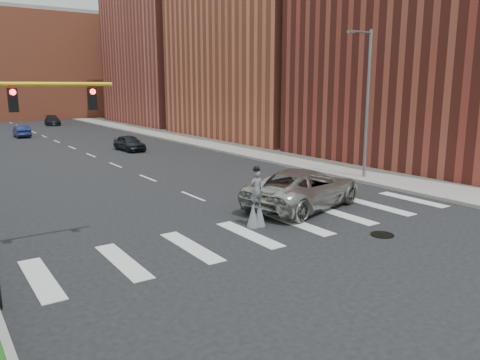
# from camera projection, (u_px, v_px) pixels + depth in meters

# --- Properties ---
(ground_plane) EXTENTS (160.00, 160.00, 0.00)m
(ground_plane) POSITION_uv_depth(u_px,v_px,m) (290.00, 235.00, 18.28)
(ground_plane) COLOR black
(ground_plane) RESTS_ON ground
(sidewalk_right) EXTENTS (5.00, 90.00, 0.18)m
(sidewalk_right) POSITION_uv_depth(u_px,v_px,m) (223.00, 145.00, 45.43)
(sidewalk_right) COLOR gray
(sidewalk_right) RESTS_ON ground
(manhole) EXTENTS (0.90, 0.90, 0.04)m
(manhole) POSITION_uv_depth(u_px,v_px,m) (382.00, 235.00, 18.30)
(manhole) COLOR black
(manhole) RESTS_ON ground
(building_near) EXTENTS (16.00, 20.00, 22.00)m
(building_near) POSITION_uv_depth(u_px,v_px,m) (452.00, 14.00, 34.68)
(building_near) COLOR maroon
(building_near) RESTS_ON ground
(building_mid) EXTENTS (16.00, 22.00, 24.00)m
(building_mid) POSITION_uv_depth(u_px,v_px,m) (270.00, 29.00, 52.35)
(building_mid) COLOR #CA5D3F
(building_mid) RESTS_ON ground
(building_far) EXTENTS (16.00, 22.00, 20.00)m
(building_far) POSITION_uv_depth(u_px,v_px,m) (175.00, 58.00, 72.24)
(building_far) COLOR #BB5245
(building_far) RESTS_ON ground
(building_backdrop) EXTENTS (26.00, 14.00, 18.00)m
(building_backdrop) POSITION_uv_depth(u_px,v_px,m) (34.00, 67.00, 83.16)
(building_backdrop) COLOR #CA5D3F
(building_backdrop) RESTS_ON ground
(streetlight) EXTENTS (2.05, 0.20, 9.00)m
(streetlight) POSITION_uv_depth(u_px,v_px,m) (367.00, 100.00, 28.17)
(streetlight) COLOR slate
(streetlight) RESTS_ON ground
(stilt_performer) EXTENTS (0.84, 0.53, 2.57)m
(stilt_performer) POSITION_uv_depth(u_px,v_px,m) (256.00, 204.00, 19.27)
(stilt_performer) COLOR #311F13
(stilt_performer) RESTS_ON ground
(suv_crossing) EXTENTS (7.30, 4.72, 1.87)m
(suv_crossing) POSITION_uv_depth(u_px,v_px,m) (304.00, 188.00, 22.37)
(suv_crossing) COLOR #A9A69F
(suv_crossing) RESTS_ON ground
(car_near) EXTENTS (1.92, 4.22, 1.40)m
(car_near) POSITION_uv_depth(u_px,v_px,m) (129.00, 143.00, 42.04)
(car_near) COLOR black
(car_near) RESTS_ON ground
(car_mid) EXTENTS (1.50, 4.14, 1.36)m
(car_mid) POSITION_uv_depth(u_px,v_px,m) (22.00, 131.00, 53.31)
(car_mid) COLOR navy
(car_mid) RESTS_ON ground
(car_far) EXTENTS (2.57, 5.07, 1.41)m
(car_far) POSITION_uv_depth(u_px,v_px,m) (52.00, 120.00, 69.53)
(car_far) COLOR black
(car_far) RESTS_ON ground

